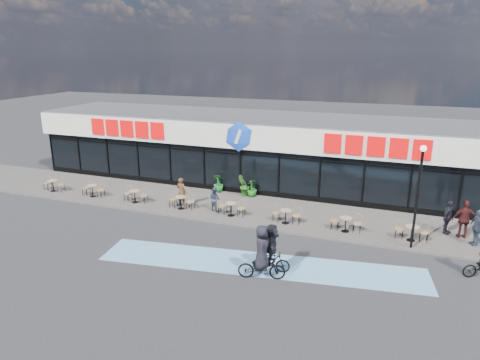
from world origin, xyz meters
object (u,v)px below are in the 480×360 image
at_px(potted_plant_left, 218,183).
at_px(pedestrian_c, 464,219).
at_px(lamp_post, 418,188).
at_px(patron_right, 215,199).
at_px(potted_plant_mid, 252,188).
at_px(bistro_set_0, 54,184).
at_px(potted_plant_right, 244,186).
at_px(patron_left, 181,192).
at_px(pedestrian_a, 477,228).
at_px(cyclist_a, 262,259).
at_px(pedestrian_b, 448,217).

bearing_deg(potted_plant_left, pedestrian_c, -9.81).
height_order(lamp_post, pedestrian_c, lamp_post).
distance_m(patron_right, pedestrian_c, 12.76).
relative_size(potted_plant_mid, pedestrian_c, 0.58).
distance_m(potted_plant_left, pedestrian_c, 14.07).
height_order(bistro_set_0, potted_plant_right, potted_plant_right).
distance_m(patron_left, pedestrian_c, 14.88).
xyz_separation_m(potted_plant_right, pedestrian_a, (12.49, -2.82, 0.19)).
relative_size(lamp_post, potted_plant_left, 4.20).
relative_size(potted_plant_right, cyclist_a, 0.59).
distance_m(bistro_set_0, patron_right, 11.19).
bearing_deg(potted_plant_mid, potted_plant_left, 176.66).
xyz_separation_m(potted_plant_left, potted_plant_mid, (2.31, -0.14, -0.02)).
xyz_separation_m(potted_plant_mid, cyclist_a, (3.52, -9.17, 0.23)).
bearing_deg(pedestrian_c, bistro_set_0, -7.76).
bearing_deg(lamp_post, pedestrian_b, 54.65).
xyz_separation_m(potted_plant_mid, potted_plant_right, (-0.50, -0.11, 0.13)).
relative_size(pedestrian_a, cyclist_a, 0.75).
height_order(potted_plant_mid, cyclist_a, cyclist_a).
height_order(patron_left, pedestrian_c, pedestrian_c).
bearing_deg(bistro_set_0, lamp_post, -2.38).
height_order(potted_plant_right, pedestrian_a, pedestrian_a).
distance_m(lamp_post, potted_plant_mid, 10.42).
relative_size(potted_plant_mid, pedestrian_b, 0.64).
bearing_deg(patron_right, pedestrian_b, -155.25).
relative_size(bistro_set_0, patron_right, 1.10).
xyz_separation_m(lamp_post, pedestrian_a, (2.77, 1.34, -2.02)).
xyz_separation_m(patron_right, pedestrian_b, (12.04, 1.10, 0.16)).
distance_m(potted_plant_mid, patron_left, 4.47).
bearing_deg(potted_plant_right, potted_plant_mid, 12.85).
height_order(pedestrian_a, pedestrian_c, pedestrian_c).
height_order(potted_plant_mid, patron_right, patron_right).
distance_m(lamp_post, pedestrian_b, 3.48).
bearing_deg(pedestrian_c, cyclist_a, 30.31).
bearing_deg(potted_plant_right, pedestrian_b, -9.29).
distance_m(pedestrian_a, pedestrian_c, 0.81).
height_order(bistro_set_0, potted_plant_mid, potted_plant_mid).
bearing_deg(pedestrian_a, potted_plant_right, -123.15).
height_order(potted_plant_left, pedestrian_b, pedestrian_b).
distance_m(bistro_set_0, potted_plant_mid, 12.82).
relative_size(lamp_post, pedestrian_c, 2.53).
relative_size(patron_right, pedestrian_a, 0.81).
xyz_separation_m(pedestrian_c, cyclist_a, (-8.03, -6.91, -0.17)).
xyz_separation_m(bistro_set_0, patron_right, (11.18, 0.31, 0.24)).
height_order(potted_plant_right, pedestrian_b, pedestrian_b).
bearing_deg(potted_plant_mid, bistro_set_0, -164.74).
relative_size(bistro_set_0, potted_plant_right, 1.13).
bearing_deg(pedestrian_c, potted_plant_right, -20.52).
bearing_deg(patron_left, potted_plant_mid, -130.29).
bearing_deg(potted_plant_left, lamp_post, -20.92).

